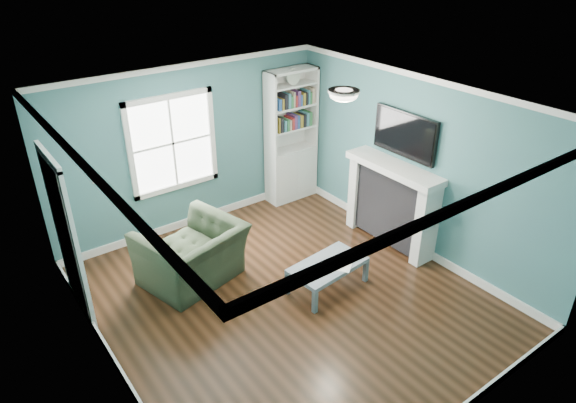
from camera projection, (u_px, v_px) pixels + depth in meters
floor at (288, 298)px, 6.72m from camera, size 5.00×5.00×0.00m
room_walls at (288, 190)px, 5.98m from camera, size 5.00×5.00×5.00m
trim at (288, 216)px, 6.14m from camera, size 4.50×5.00×2.60m
window at (173, 143)px, 7.64m from camera, size 1.40×0.06×1.50m
bookshelf at (291, 149)px, 8.85m from camera, size 0.90×0.35×2.31m
fireplace at (392, 205)px, 7.66m from camera, size 0.44×1.58×1.30m
tv at (405, 134)px, 7.21m from camera, size 0.06×1.10×0.65m
door at (66, 236)px, 6.04m from camera, size 0.12×0.98×2.17m
ceiling_fixture at (344, 94)px, 6.07m from camera, size 0.38×0.38×0.15m
light_switch at (95, 179)px, 7.13m from camera, size 0.08×0.01×0.12m
recliner at (191, 246)px, 6.82m from camera, size 1.42×1.10×1.10m
coffee_table at (328, 267)px, 6.78m from camera, size 1.09×0.67×0.38m
paper_sheet at (339, 265)px, 6.72m from camera, size 0.39×0.40×0.00m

